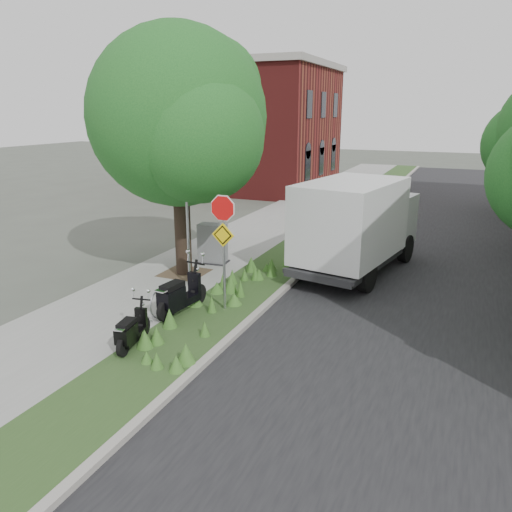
{
  "coord_description": "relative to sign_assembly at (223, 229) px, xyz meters",
  "views": [
    {
      "loc": [
        4.34,
        -10.57,
        5.26
      ],
      "look_at": [
        -1.03,
        1.86,
        1.3
      ],
      "focal_mm": 35.0,
      "sensor_mm": 36.0,
      "label": 1
    }
  ],
  "objects": [
    {
      "name": "bike_hoop",
      "position": [
        -1.3,
        -1.18,
        -1.83
      ],
      "size": [
        0.06,
        0.78,
        0.77
      ],
      "color": "#A5A8AD",
      "rests_on": "ground"
    },
    {
      "name": "scooter_near",
      "position": [
        -0.87,
        -2.93,
        -1.85
      ],
      "size": [
        0.49,
        1.51,
        0.72
      ],
      "color": "black",
      "rests_on": "ground"
    },
    {
      "name": "bare_post",
      "position": [
        -1.8,
        1.22,
        -0.21
      ],
      "size": [
        0.08,
        0.08,
        4.0
      ],
      "color": "#A5A8AD",
      "rests_on": "ground"
    },
    {
      "name": "ground",
      "position": [
        1.4,
        -0.58,
        -2.33
      ],
      "size": [
        120.0,
        120.0,
        0.0
      ],
      "primitive_type": "plane",
      "color": "#4C5147",
      "rests_on": "ground"
    },
    {
      "name": "box_truck",
      "position": [
        2.44,
        4.9,
        -0.58
      ],
      "size": [
        3.29,
        6.22,
        2.68
      ],
      "color": "#262628",
      "rests_on": "ground"
    },
    {
      "name": "utility_cabinet",
      "position": [
        -2.3,
        3.65,
        -1.55
      ],
      "size": [
        1.09,
        0.77,
        1.38
      ],
      "color": "#262628",
      "rests_on": "ground"
    },
    {
      "name": "verge",
      "position": [
        -0.1,
        9.42,
        -2.27
      ],
      "size": [
        2.0,
        60.0,
        0.12
      ],
      "primitive_type": "cube",
      "color": "#2D4A20",
      "rests_on": "ground"
    },
    {
      "name": "road",
      "position": [
        4.4,
        9.42,
        -2.32
      ],
      "size": [
        7.0,
        60.0,
        0.01
      ],
      "primitive_type": "cube",
      "color": "black",
      "rests_on": "ground"
    },
    {
      "name": "street_tree_main",
      "position": [
        -2.68,
        2.28,
        2.48
      ],
      "size": [
        6.21,
        5.54,
        7.66
      ],
      "color": "black",
      "rests_on": "ground"
    },
    {
      "name": "sign_assembly",
      "position": [
        0.0,
        0.0,
        0.0
      ],
      "size": [
        0.94,
        0.08,
        3.22
      ],
      "color": "#A5A8AD",
      "rests_on": "ground"
    },
    {
      "name": "sidewalk_near",
      "position": [
        -2.85,
        9.42,
        -2.27
      ],
      "size": [
        3.5,
        60.0,
        0.12
      ],
      "primitive_type": "cube",
      "color": "gray",
      "rests_on": "ground"
    },
    {
      "name": "scooter_far",
      "position": [
        -0.92,
        -0.87,
        -1.76
      ],
      "size": [
        0.55,
        1.95,
        0.93
      ],
      "color": "black",
      "rests_on": "ground"
    },
    {
      "name": "kerb_near",
      "position": [
        0.9,
        9.42,
        -2.26
      ],
      "size": [
        0.2,
        60.0,
        0.13
      ],
      "primitive_type": "cube",
      "color": "#9E9991",
      "rests_on": "ground"
    },
    {
      "name": "brick_building",
      "position": [
        -8.1,
        21.42,
        1.88
      ],
      "size": [
        9.4,
        10.4,
        8.3
      ],
      "color": "maroon",
      "rests_on": "ground"
    }
  ]
}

